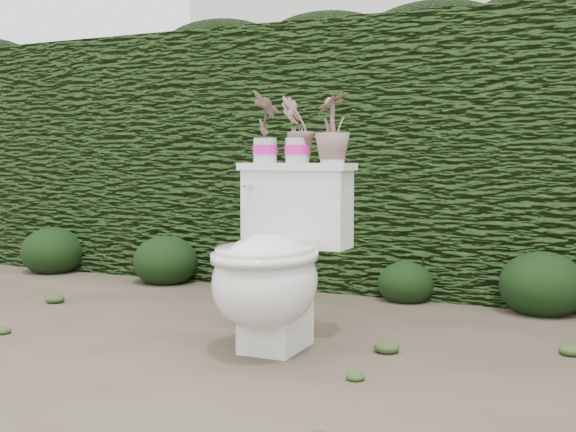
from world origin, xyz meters
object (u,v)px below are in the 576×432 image
at_px(potted_plant_left, 265,129).
at_px(potted_plant_center, 297,131).
at_px(potted_plant_right, 332,130).
at_px(toilet, 274,266).

bearing_deg(potted_plant_left, potted_plant_center, -140.61).
relative_size(potted_plant_left, potted_plant_center, 1.10).
distance_m(potted_plant_left, potted_plant_right, 0.32).
distance_m(toilet, potted_plant_center, 0.61).
xyz_separation_m(toilet, potted_plant_right, (0.16, 0.24, 0.56)).
xyz_separation_m(potted_plant_left, potted_plant_right, (0.32, 0.01, -0.01)).
xyz_separation_m(toilet, potted_plant_left, (-0.16, 0.24, 0.57)).
bearing_deg(toilet, potted_plant_center, 89.48).
relative_size(toilet, potted_plant_left, 2.55).
relative_size(potted_plant_center, potted_plant_right, 0.97).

